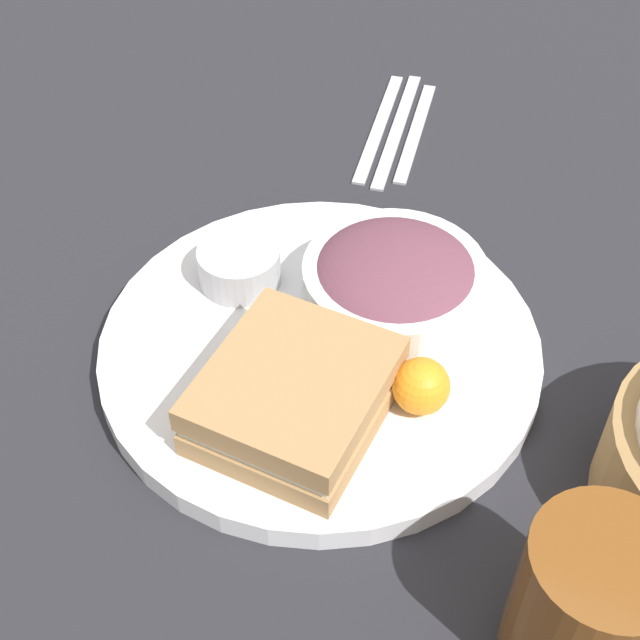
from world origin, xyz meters
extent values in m
plane|color=#232328|center=(0.00, 0.00, 0.00)|extent=(4.00, 4.00, 0.00)
cylinder|color=silver|center=(0.00, 0.00, 0.01)|extent=(0.32, 0.32, 0.02)
cube|color=#A37A4C|center=(0.07, 0.01, 0.03)|extent=(0.13, 0.12, 0.02)
cube|color=silver|center=(0.07, 0.01, 0.04)|extent=(0.13, 0.11, 0.01)
cube|color=#A37A4C|center=(0.07, 0.01, 0.05)|extent=(0.13, 0.12, 0.02)
cylinder|color=white|center=(-0.05, 0.04, 0.04)|extent=(0.13, 0.13, 0.04)
ellipsoid|color=brown|center=(-0.05, 0.04, 0.05)|extent=(0.12, 0.12, 0.04)
cylinder|color=#B7B7BC|center=(-0.03, -0.08, 0.03)|extent=(0.06, 0.06, 0.03)
sphere|color=orange|center=(0.03, 0.09, 0.04)|extent=(0.04, 0.04, 0.04)
cylinder|color=brown|center=(0.15, 0.22, 0.05)|extent=(0.08, 0.08, 0.10)
cube|color=#B2B2B7|center=(-0.30, -0.06, 0.00)|extent=(0.19, 0.04, 0.01)
cube|color=#B2B2B7|center=(-0.30, -0.04, 0.00)|extent=(0.20, 0.04, 0.01)
cube|color=#B2B2B7|center=(-0.30, -0.03, 0.00)|extent=(0.17, 0.04, 0.01)
camera|label=1|loc=(0.41, 0.17, 0.49)|focal=50.00mm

